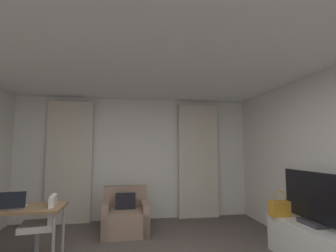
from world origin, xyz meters
TOP-DOWN VIEW (x-y plane):
  - wall_window at (0.00, 3.03)m, footprint 5.12×0.06m
  - ceiling at (0.00, 0.00)m, footprint 5.12×6.12m
  - curtain_left_panel at (-1.38, 2.90)m, footprint 0.90×0.06m
  - curtain_right_panel at (1.38, 2.90)m, footprint 0.90×0.06m
  - armchair at (-0.22, 2.16)m, footprint 0.82×0.79m
  - desk at (-1.74, 1.03)m, footprint 1.42×0.58m
  - desk_chair at (-1.30, 1.05)m, footprint 0.48×0.48m
  - laptop at (-1.62, 0.95)m, footprint 0.36×0.31m
  - tv_console at (2.17, 0.41)m, footprint 0.51×1.36m
  - tv_flatscreen at (2.17, 0.44)m, footprint 0.20×0.99m
  - handbag_primary at (2.02, 0.90)m, footprint 0.30×0.14m

SIDE VIEW (x-z plane):
  - tv_console at x=2.17m, z-range 0.00..0.51m
  - armchair at x=-0.22m, z-range -0.12..0.66m
  - desk_chair at x=-1.30m, z-range -0.05..0.83m
  - handbag_primary at x=2.02m, z-range 0.45..0.82m
  - desk at x=-1.74m, z-range 0.31..1.06m
  - laptop at x=-1.62m, z-range 0.69..0.90m
  - tv_flatscreen at x=2.17m, z-range 0.49..1.18m
  - curtain_left_panel at x=-1.38m, z-range 0.00..2.50m
  - curtain_right_panel at x=1.38m, z-range 0.00..2.50m
  - wall_window at x=0.00m, z-range 0.00..2.60m
  - ceiling at x=0.00m, z-range 2.60..2.66m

